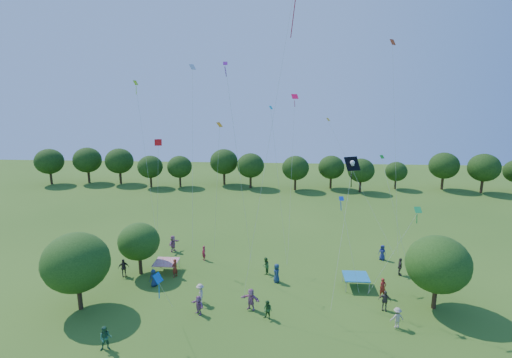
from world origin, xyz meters
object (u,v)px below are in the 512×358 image
object	(u,v)px
near_tree_north	(139,241)
near_tree_east	(438,264)
tent_blue	(356,277)
near_tree_west	(76,262)
pirate_kite	(352,166)
tent_red_stripe	(166,262)
red_high_kite	(283,58)

from	to	relation	value
near_tree_north	near_tree_east	world-z (taller)	near_tree_east
near_tree_north	tent_blue	size ratio (longest dim) A/B	2.31
near_tree_west	pirate_kite	world-z (taller)	pirate_kite
near_tree_west	near_tree_east	bearing A→B (deg)	4.02
tent_red_stripe	red_high_kite	distance (m)	22.25
near_tree_north	near_tree_east	xyz separation A→B (m)	(26.02, -4.50, 0.56)
near_tree_west	red_high_kite	bearing A→B (deg)	8.26
near_tree_west	tent_blue	distance (m)	23.73
near_tree_west	tent_blue	size ratio (longest dim) A/B	2.92
tent_blue	red_high_kite	world-z (taller)	red_high_kite
tent_blue	red_high_kite	distance (m)	20.10
tent_blue	near_tree_east	bearing A→B (deg)	-28.70
tent_red_stripe	pirate_kite	xyz separation A→B (m)	(16.66, -3.89, 10.51)
near_tree_north	tent_red_stripe	distance (m)	3.33
near_tree_north	tent_blue	xyz separation A→B (m)	(20.27, -1.35, -2.28)
tent_red_stripe	red_high_kite	bearing A→B (deg)	-22.79
near_tree_north	pirate_kite	world-z (taller)	pirate_kite
tent_red_stripe	pirate_kite	size ratio (longest dim) A/B	0.20
near_tree_west	tent_red_stripe	world-z (taller)	near_tree_west
near_tree_north	red_high_kite	distance (m)	21.66
near_tree_north	tent_red_stripe	world-z (taller)	near_tree_north
red_high_kite	near_tree_east	bearing A→B (deg)	-1.52
near_tree_west	red_high_kite	distance (m)	22.65
near_tree_north	red_high_kite	xyz separation A→B (m)	(13.49, -4.17, 16.43)
tent_red_stripe	tent_blue	bearing A→B (deg)	-5.92
tent_red_stripe	red_high_kite	size ratio (longest dim) A/B	0.09
near_tree_west	near_tree_north	size ratio (longest dim) A/B	1.26
pirate_kite	near_tree_north	bearing A→B (deg)	169.91
tent_blue	pirate_kite	distance (m)	10.77
near_tree_west	tent_red_stripe	xyz separation A→B (m)	(5.06, 7.02, -3.02)
pirate_kite	tent_red_stripe	bearing A→B (deg)	166.86
tent_blue	tent_red_stripe	bearing A→B (deg)	174.08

